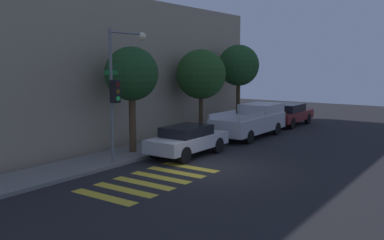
{
  "coord_description": "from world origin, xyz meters",
  "views": [
    {
      "loc": [
        -14.02,
        -8.92,
        4.18
      ],
      "look_at": [
        1.65,
        2.1,
        1.6
      ],
      "focal_mm": 40.0,
      "sensor_mm": 36.0,
      "label": 1
    }
  ],
  "objects_px": {
    "pickup_truck": "(251,120)",
    "sedan_middle": "(289,114)",
    "traffic_light_pole": "(120,78)",
    "sedan_near_corner": "(188,140)",
    "tree_midblock": "(201,74)",
    "tree_far_end": "(239,66)",
    "tree_near_corner": "(132,75)"
  },
  "relations": [
    {
      "from": "pickup_truck",
      "to": "sedan_middle",
      "type": "xyz_separation_m",
      "value": [
        5.4,
        0.0,
        -0.15
      ]
    },
    {
      "from": "traffic_light_pole",
      "to": "sedan_middle",
      "type": "height_order",
      "value": "traffic_light_pole"
    },
    {
      "from": "sedan_near_corner",
      "to": "tree_midblock",
      "type": "height_order",
      "value": "tree_midblock"
    },
    {
      "from": "pickup_truck",
      "to": "tree_far_end",
      "type": "xyz_separation_m",
      "value": [
        2.47,
        2.24,
        3.05
      ]
    },
    {
      "from": "sedan_near_corner",
      "to": "pickup_truck",
      "type": "relative_size",
      "value": 0.77
    },
    {
      "from": "traffic_light_pole",
      "to": "tree_midblock",
      "type": "relative_size",
      "value": 1.12
    },
    {
      "from": "pickup_truck",
      "to": "tree_midblock",
      "type": "height_order",
      "value": "tree_midblock"
    },
    {
      "from": "traffic_light_pole",
      "to": "tree_far_end",
      "type": "height_order",
      "value": "traffic_light_pole"
    },
    {
      "from": "tree_midblock",
      "to": "tree_far_end",
      "type": "xyz_separation_m",
      "value": [
        4.27,
        0.0,
        0.45
      ]
    },
    {
      "from": "tree_midblock",
      "to": "tree_far_end",
      "type": "height_order",
      "value": "tree_far_end"
    },
    {
      "from": "pickup_truck",
      "to": "tree_far_end",
      "type": "bearing_deg",
      "value": 42.18
    },
    {
      "from": "sedan_near_corner",
      "to": "tree_midblock",
      "type": "xyz_separation_m",
      "value": [
        4.4,
        2.24,
        2.78
      ]
    },
    {
      "from": "sedan_near_corner",
      "to": "sedan_middle",
      "type": "xyz_separation_m",
      "value": [
        11.59,
        0.0,
        0.03
      ]
    },
    {
      "from": "traffic_light_pole",
      "to": "sedan_middle",
      "type": "xyz_separation_m",
      "value": [
        14.46,
        -1.27,
        -2.77
      ]
    },
    {
      "from": "pickup_truck",
      "to": "tree_far_end",
      "type": "distance_m",
      "value": 4.52
    },
    {
      "from": "sedan_middle",
      "to": "tree_near_corner",
      "type": "distance_m",
      "value": 13.27
    },
    {
      "from": "tree_near_corner",
      "to": "sedan_near_corner",
      "type": "bearing_deg",
      "value": -62.37
    },
    {
      "from": "sedan_near_corner",
      "to": "traffic_light_pole",
      "type": "bearing_deg",
      "value": 156.09
    },
    {
      "from": "pickup_truck",
      "to": "tree_near_corner",
      "type": "relative_size",
      "value": 1.12
    },
    {
      "from": "pickup_truck",
      "to": "sedan_near_corner",
      "type": "bearing_deg",
      "value": 180.0
    },
    {
      "from": "traffic_light_pole",
      "to": "sedan_near_corner",
      "type": "distance_m",
      "value": 4.21
    },
    {
      "from": "traffic_light_pole",
      "to": "tree_near_corner",
      "type": "relative_size",
      "value": 1.13
    },
    {
      "from": "sedan_near_corner",
      "to": "tree_midblock",
      "type": "distance_m",
      "value": 5.66
    },
    {
      "from": "sedan_middle",
      "to": "tree_midblock",
      "type": "relative_size",
      "value": 0.93
    },
    {
      "from": "traffic_light_pole",
      "to": "sedan_near_corner",
      "type": "bearing_deg",
      "value": -23.91
    },
    {
      "from": "sedan_middle",
      "to": "tree_far_end",
      "type": "xyz_separation_m",
      "value": [
        -2.93,
        2.24,
        3.2
      ]
    },
    {
      "from": "sedan_middle",
      "to": "tree_far_end",
      "type": "bearing_deg",
      "value": 142.58
    },
    {
      "from": "tree_far_end",
      "to": "tree_midblock",
      "type": "bearing_deg",
      "value": 180.0
    },
    {
      "from": "sedan_near_corner",
      "to": "tree_near_corner",
      "type": "height_order",
      "value": "tree_near_corner"
    },
    {
      "from": "sedan_near_corner",
      "to": "sedan_middle",
      "type": "distance_m",
      "value": 11.59
    },
    {
      "from": "sedan_middle",
      "to": "tree_near_corner",
      "type": "bearing_deg",
      "value": 170.05
    },
    {
      "from": "tree_far_end",
      "to": "tree_near_corner",
      "type": "bearing_deg",
      "value": 180.0
    }
  ]
}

